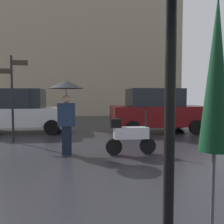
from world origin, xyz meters
The scene contains 7 objects.
folded_patio_umbrella_near centered at (0.77, -0.66, 1.74)m, with size 0.37×0.37×2.59m.
pedestrian_with_umbrella centered at (-0.92, 3.83, 1.60)m, with size 0.98×0.98×2.06m.
parked_scooter centered at (0.82, 3.59, 0.56)m, with size 1.43×0.32×1.23m.
parked_car_left centered at (2.92, 7.54, 0.99)m, with size 4.27×2.02×1.98m.
parked_car_right centered at (-3.34, 8.20, 0.99)m, with size 4.59×1.95×1.97m.
street_signpost centered at (-2.93, 5.92, 1.86)m, with size 1.08×0.08×3.07m.
building_block centered at (0.00, 17.84, 8.92)m, with size 16.27×2.32×17.84m, color gray.
Camera 1 is at (-0.49, -2.72, 1.62)m, focal length 37.28 mm.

